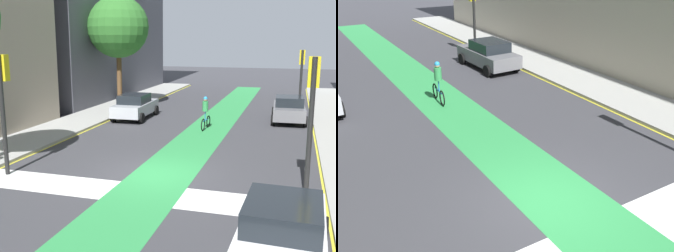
{
  "view_description": "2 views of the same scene",
  "coord_description": "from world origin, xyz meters",
  "views": [
    {
      "loc": [
        4.82,
        -14.16,
        4.96
      ],
      "look_at": [
        -0.16,
        2.3,
        1.37
      ],
      "focal_mm": 44.82,
      "sensor_mm": 36.0,
      "label": 1
    },
    {
      "loc": [
        -5.2,
        -6.52,
        6.09
      ],
      "look_at": [
        0.15,
        2.51,
        1.19
      ],
      "focal_mm": 40.36,
      "sensor_mm": 36.0,
      "label": 2
    }
  ],
  "objects": [
    {
      "name": "car_white_right_near",
      "position": [
        4.76,
        -5.26,
        0.8
      ],
      "size": [
        2.16,
        4.27,
        1.57
      ],
      "color": "silver",
      "rests_on": "ground_plane"
    },
    {
      "name": "bike_lane_paint",
      "position": [
        0.34,
        0.0,
        0.0
      ],
      "size": [
        2.4,
        60.0,
        0.01
      ],
      "primitive_type": "cube",
      "color": "#2D8C47",
      "rests_on": "ground_plane"
    },
    {
      "name": "traffic_signal_far_right",
      "position": [
        5.21,
        15.0,
        2.97
      ],
      "size": [
        0.35,
        0.52,
        4.24
      ],
      "color": "black",
      "rests_on": "ground_plane"
    },
    {
      "name": "cyclist_in_lane",
      "position": [
        0.19,
        8.33,
        0.97
      ],
      "size": [
        0.32,
        1.73,
        1.86
      ],
      "color": "black",
      "rests_on": "ground_plane"
    },
    {
      "name": "curb_stripe_left",
      "position": [
        -6.0,
        0.0,
        0.01
      ],
      "size": [
        0.16,
        60.0,
        0.01
      ],
      "primitive_type": "cube",
      "color": "yellow",
      "rests_on": "ground_plane"
    },
    {
      "name": "traffic_signal_near_left",
      "position": [
        -5.25,
        -1.46,
        3.09
      ],
      "size": [
        0.35,
        0.52,
        4.41
      ],
      "color": "black",
      "rests_on": "ground_plane"
    },
    {
      "name": "street_tree_far",
      "position": [
        -7.2,
        13.57,
        5.74
      ],
      "size": [
        4.29,
        4.29,
        7.76
      ],
      "color": "brown",
      "rests_on": "sidewalk_left"
    },
    {
      "name": "curb_stripe_right",
      "position": [
        6.0,
        0.0,
        0.01
      ],
      "size": [
        0.16,
        60.0,
        0.01
      ],
      "primitive_type": "cube",
      "color": "yellow",
      "rests_on": "ground_plane"
    },
    {
      "name": "crosswalk_band",
      "position": [
        0.0,
        -2.0,
        0.0
      ],
      "size": [
        12.0,
        1.8,
        0.01
      ],
      "primitive_type": "cube",
      "color": "silver",
      "rests_on": "ground_plane"
    },
    {
      "name": "traffic_signal_near_right",
      "position": [
        5.37,
        -0.53,
        3.1
      ],
      "size": [
        0.35,
        0.52,
        4.43
      ],
      "color": "black",
      "rests_on": "ground_plane"
    },
    {
      "name": "car_grey_right_far",
      "position": [
        4.58,
        11.93,
        0.8
      ],
      "size": [
        2.15,
        4.26,
        1.57
      ],
      "color": "slate",
      "rests_on": "ground_plane"
    },
    {
      "name": "ground_plane",
      "position": [
        0.0,
        0.0,
        0.0
      ],
      "size": [
        120.0,
        120.0,
        0.0
      ],
      "primitive_type": "plane",
      "color": "#38383D"
    },
    {
      "name": "car_silver_left_far",
      "position": [
        -4.72,
        10.22,
        0.8
      ],
      "size": [
        2.11,
        4.24,
        1.57
      ],
      "color": "#B2B7BF",
      "rests_on": "ground_plane"
    }
  ]
}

